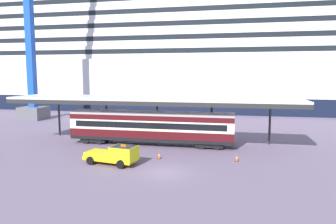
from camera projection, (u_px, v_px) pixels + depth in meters
The scene contains 8 objects.
ground_plane at pixel (164, 172), 28.15m from camera, with size 400.00×400.00×0.00m, color slate.
cruise_ship at pixel (135, 56), 83.20m from camera, with size 161.15×26.22×39.48m.
platform_canopy at pixel (152, 100), 38.82m from camera, with size 35.69×6.37×5.80m.
train_carriage at pixel (151, 126), 38.79m from camera, with size 20.05×2.81×4.11m.
service_truck at pixel (115, 154), 30.46m from camera, with size 5.48×2.96×2.02m.
traffic_cone_near at pixel (237, 158), 31.73m from camera, with size 0.36×0.36×0.61m.
traffic_cone_mid at pixel (159, 155), 32.63m from camera, with size 0.36×0.36×0.66m.
dockside_crane at pixel (31, 13), 58.68m from camera, with size 15.17×4.40×60.54m.
Camera 1 is at (5.89, -26.67, 8.66)m, focal length 33.94 mm.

